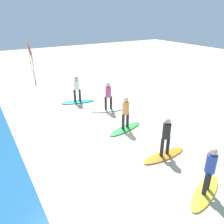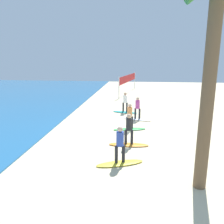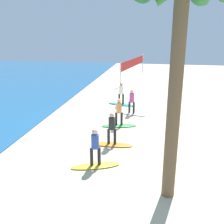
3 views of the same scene
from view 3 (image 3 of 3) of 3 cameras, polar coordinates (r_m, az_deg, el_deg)
ground_plane at (r=16.35m, az=-5.26°, el=-2.65°), size 60.00×60.00×0.00m
surfboard_yellow at (r=11.51m, az=-3.58°, el=-11.51°), size 1.27×2.16×0.09m
surfer_yellow at (r=11.06m, az=-3.67°, el=-7.01°), size 0.32×0.44×1.64m
surfboard_orange at (r=13.42m, az=-0.05°, el=-7.03°), size 0.59×2.11×0.09m
surfer_orange at (r=13.03m, az=-0.05°, el=-3.07°), size 0.32×0.46×1.64m
surfboard_green at (r=15.92m, az=1.49°, el=-2.97°), size 1.03×2.17×0.09m
surfer_green at (r=15.60m, az=1.52°, el=0.44°), size 0.32×0.45×1.64m
surfboard_white at (r=18.22m, az=4.22°, el=-0.33°), size 1.11×2.17×0.09m
surfer_white at (r=17.94m, az=4.29°, el=2.68°), size 0.32×0.45×1.64m
surfboard_teal at (r=20.40m, az=1.98°, el=1.67°), size 1.08×2.17×0.09m
surfer_teal at (r=20.15m, az=2.01°, el=4.38°), size 0.32×0.45×1.64m
volleyball_net at (r=30.90m, az=4.57°, el=10.38°), size 8.95×1.74×2.50m
palm_tree at (r=8.31m, az=14.74°, el=20.74°), size 2.88×3.03×7.69m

